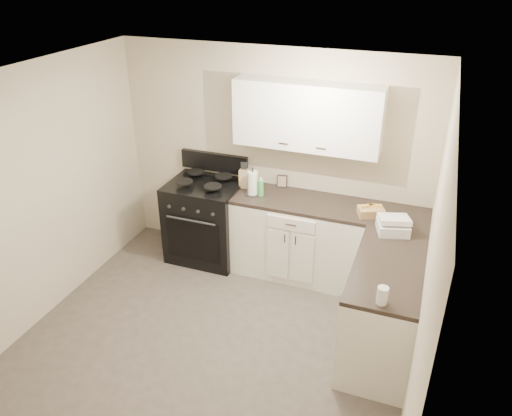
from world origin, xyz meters
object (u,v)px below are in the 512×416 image
(wicker_basket, at_px, (371,212))
(countertop_grill, at_px, (393,227))
(stove, at_px, (206,222))
(paper_towel, at_px, (253,183))
(knife_block, at_px, (244,178))

(wicker_basket, distance_m, countertop_grill, 0.37)
(stove, bearing_deg, countertop_grill, -8.69)
(paper_towel, relative_size, countertop_grill, 0.94)
(paper_towel, relative_size, wicker_basket, 1.06)
(stove, relative_size, knife_block, 4.75)
(knife_block, height_order, wicker_basket, knife_block)
(countertop_grill, bearing_deg, wicker_basket, 116.25)
(stove, relative_size, countertop_grill, 3.53)
(wicker_basket, height_order, countertop_grill, countertop_grill)
(paper_towel, bearing_deg, wicker_basket, -1.90)
(knife_block, relative_size, countertop_grill, 0.74)
(stove, xyz_separation_m, wicker_basket, (1.92, -0.06, 0.52))
(knife_block, bearing_deg, stove, -171.52)
(knife_block, distance_m, wicker_basket, 1.49)
(wicker_basket, bearing_deg, paper_towel, 178.10)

